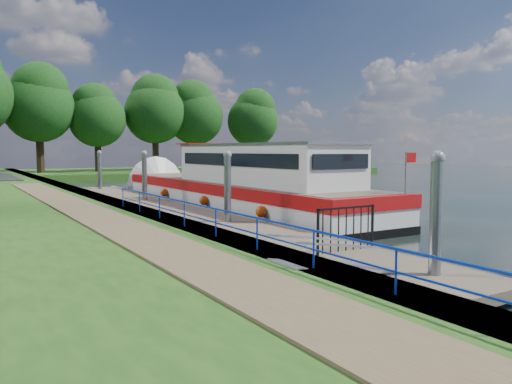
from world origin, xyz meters
TOP-DOWN VIEW (x-y plane):
  - ground at (0.00, 0.00)m, footprint 160.00×160.00m
  - bank_edge at (-2.55, 15.00)m, footprint 1.10×90.00m
  - far_bank at (12.00, 52.00)m, footprint 60.00×18.00m
  - footpath at (-4.40, 8.00)m, footprint 1.60×40.00m
  - blue_fence at (-2.75, 3.00)m, footprint 0.04×18.04m
  - pontoon at (0.00, 13.00)m, footprint 2.50×30.00m
  - mooring_piles at (0.00, 13.00)m, footprint 0.30×27.30m
  - gangway at (-1.85, 0.50)m, footprint 2.58×1.00m
  - gate_panel at (-0.00, 2.20)m, footprint 1.85×0.05m
  - barge at (3.60, 15.01)m, footprint 4.36×21.15m
  - horizon_trees at (-1.61, 48.68)m, footprint 54.38×10.03m

SIDE VIEW (x-z plane):
  - ground at x=0.00m, z-range 0.00..0.00m
  - pontoon at x=0.00m, z-range -0.10..0.46m
  - far_bank at x=12.00m, z-range 0.00..0.60m
  - bank_edge at x=-2.55m, z-range 0.00..0.78m
  - gangway at x=-1.85m, z-range 0.16..1.09m
  - footpath at x=-4.40m, z-range 0.78..0.83m
  - barge at x=3.60m, z-range -1.30..3.48m
  - gate_panel at x=0.00m, z-range 0.57..1.72m
  - mooring_piles at x=0.00m, z-range -0.50..3.05m
  - blue_fence at x=-2.75m, z-range 0.95..1.67m
  - horizon_trees at x=-1.61m, z-range 1.51..14.38m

